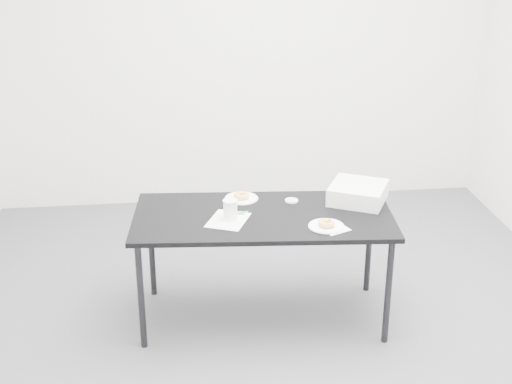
{
  "coord_description": "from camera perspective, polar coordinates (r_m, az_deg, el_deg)",
  "views": [
    {
      "loc": [
        -0.55,
        -3.6,
        2.36
      ],
      "look_at": [
        -0.11,
        0.02,
        0.87
      ],
      "focal_mm": 50.0,
      "sensor_mm": 36.0,
      "label": 1
    }
  ],
  "objects": [
    {
      "name": "plate_near",
      "position": [
        3.97,
        5.65,
        -2.74
      ],
      "size": [
        0.2,
        0.2,
        0.01
      ],
      "primitive_type": "cylinder",
      "color": "white",
      "rests_on": "napkin"
    },
    {
      "name": "pen",
      "position": [
        4.11,
        -1.41,
        -1.71
      ],
      "size": [
        0.11,
        0.05,
        0.01
      ],
      "primitive_type": "cylinder",
      "rotation": [
        0.0,
        1.57,
        0.35
      ],
      "color": "#0D9875",
      "rests_on": "scorecard"
    },
    {
      "name": "cup_lid",
      "position": [
        4.29,
        2.86,
        -0.7
      ],
      "size": [
        0.08,
        0.08,
        0.01
      ],
      "primitive_type": "cylinder",
      "color": "silver",
      "rests_on": "table"
    },
    {
      "name": "bakery_box",
      "position": [
        4.32,
        8.16,
        -0.06
      ],
      "size": [
        0.42,
        0.42,
        0.1
      ],
      "primitive_type": "cube",
      "rotation": [
        0.0,
        0.0,
        -0.47
      ],
      "color": "silver",
      "rests_on": "table"
    },
    {
      "name": "napkin",
      "position": [
        3.96,
        6.25,
        -2.91
      ],
      "size": [
        0.19,
        0.19,
        0.0
      ],
      "primitive_type": "cube",
      "rotation": [
        0.0,
        0.0,
        0.43
      ],
      "color": "white",
      "rests_on": "table"
    },
    {
      "name": "plate_far",
      "position": [
        4.33,
        -1.18,
        -0.52
      ],
      "size": [
        0.2,
        0.2,
        0.01
      ],
      "primitive_type": "cylinder",
      "color": "white",
      "rests_on": "table"
    },
    {
      "name": "scorecard",
      "position": [
        4.04,
        -2.25,
        -2.25
      ],
      "size": [
        0.29,
        0.31,
        0.0
      ],
      "primitive_type": "cube",
      "rotation": [
        0.0,
        0.0,
        -0.4
      ],
      "color": "white",
      "rests_on": "table"
    },
    {
      "name": "wall_back",
      "position": [
        5.72,
        -1.24,
        12.12
      ],
      "size": [
        4.0,
        0.02,
        2.7
      ],
      "primitive_type": "cube",
      "color": "silver",
      "rests_on": "floor"
    },
    {
      "name": "donut_near",
      "position": [
        3.97,
        5.66,
        -2.5
      ],
      "size": [
        0.12,
        0.12,
        0.03
      ],
      "primitive_type": "torus",
      "rotation": [
        0.0,
        0.0,
        0.29
      ],
      "color": "gold",
      "rests_on": "plate_near"
    },
    {
      "name": "floor",
      "position": [
        4.34,
        1.55,
        -10.65
      ],
      "size": [
        4.0,
        4.0,
        0.0
      ],
      "primitive_type": "plane",
      "color": "#454549",
      "rests_on": "ground"
    },
    {
      "name": "table",
      "position": [
        4.13,
        0.57,
        -2.47
      ],
      "size": [
        1.55,
        0.82,
        0.68
      ],
      "rotation": [
        0.0,
        0.0,
        -0.08
      ],
      "color": "black",
      "rests_on": "floor"
    },
    {
      "name": "coffee_cup",
      "position": [
        4.03,
        -2.07,
        -1.42
      ],
      "size": [
        0.08,
        0.08,
        0.12
      ],
      "primitive_type": "cylinder",
      "color": "white",
      "rests_on": "table"
    },
    {
      "name": "donut_far",
      "position": [
        4.32,
        -1.18,
        -0.29
      ],
      "size": [
        0.1,
        0.1,
        0.03
      ],
      "primitive_type": "torus",
      "rotation": [
        0.0,
        0.0,
        -0.09
      ],
      "color": "gold",
      "rests_on": "plate_far"
    },
    {
      "name": "logo_patch",
      "position": [
        4.12,
        -1.14,
        -1.69
      ],
      "size": [
        0.05,
        0.05,
        0.0
      ],
      "primitive_type": "cube",
      "rotation": [
        0.0,
        0.0,
        -0.4
      ],
      "color": "green",
      "rests_on": "scorecard"
    }
  ]
}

